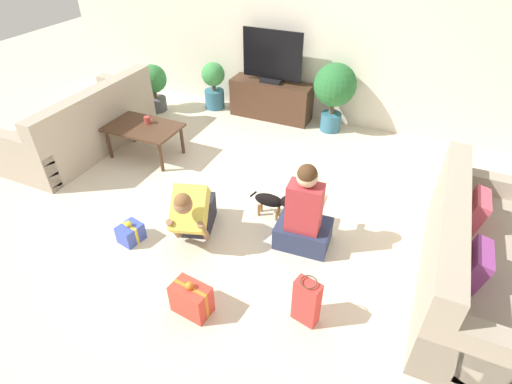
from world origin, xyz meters
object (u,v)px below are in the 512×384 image
at_px(potted_plant_back_left, 214,84).
at_px(mug, 147,120).
at_px(person_sitting, 304,217).
at_px(gift_box_b, 131,233).
at_px(potted_plant_back_right, 335,89).
at_px(person_kneeling, 193,212).
at_px(dog, 273,201).
at_px(sofa_left, 84,127).
at_px(tv, 272,59).
at_px(potted_plant_corner_left, 153,84).
at_px(gift_bag_a, 307,301).
at_px(tv_console, 271,100).
at_px(coffee_table, 144,130).
at_px(sofa_right, 475,264).
at_px(gift_box_a, 191,299).

height_order(potted_plant_back_left, mug, potted_plant_back_left).
xyz_separation_m(person_sitting, gift_box_b, (-1.58, -0.64, -0.25)).
distance_m(potted_plant_back_right, person_kneeling, 2.90).
distance_m(dog, mug, 2.11).
xyz_separation_m(potted_plant_back_left, person_sitting, (2.34, -2.49, -0.06)).
height_order(sofa_left, potted_plant_back_right, potted_plant_back_right).
xyz_separation_m(tv, potted_plant_corner_left, (-1.79, -0.52, -0.47)).
bearing_deg(potted_plant_back_right, gift_bag_a, -77.93).
relative_size(potted_plant_corner_left, gift_bag_a, 1.62).
bearing_deg(gift_bag_a, tv_console, 116.51).
xyz_separation_m(tv, dog, (0.95, -2.26, -0.70)).
relative_size(coffee_table, potted_plant_corner_left, 1.26).
distance_m(sofa_right, gift_box_a, 2.39).
bearing_deg(gift_box_b, person_kneeling, 30.21).
height_order(person_kneeling, dog, person_kneeling).
bearing_deg(potted_plant_back_left, dog, -49.10).
relative_size(tv_console, person_sitting, 1.30).
bearing_deg(gift_bag_a, potted_plant_back_right, 102.07).
xyz_separation_m(sofa_right, tv_console, (-2.87, 2.49, -0.02)).
relative_size(potted_plant_back_left, gift_box_b, 2.86).
height_order(person_kneeling, gift_box_b, person_kneeling).
distance_m(person_sitting, gift_box_b, 1.73).
bearing_deg(gift_box_b, sofa_left, 143.35).
bearing_deg(person_kneeling, mug, 121.38).
distance_m(sofa_left, sofa_right, 4.84).
bearing_deg(tv_console, coffee_table, -121.28).
distance_m(gift_box_a, gift_box_b, 1.12).
height_order(potted_plant_corner_left, gift_box_a, potted_plant_corner_left).
xyz_separation_m(coffee_table, potted_plant_corner_left, (-0.72, 1.23, 0.05)).
relative_size(sofa_right, potted_plant_back_right, 2.08).
distance_m(person_kneeling, dog, 0.85).
relative_size(potted_plant_corner_left, person_sitting, 0.77).
bearing_deg(potted_plant_corner_left, person_kneeling, -47.70).
bearing_deg(potted_plant_back_left, tv, 2.95).
height_order(gift_box_b, mug, mug).
height_order(tv_console, gift_box_a, tv_console).
distance_m(tv, potted_plant_back_right, 1.01).
bearing_deg(person_sitting, mug, -23.85).
height_order(person_kneeling, person_sitting, person_sitting).
distance_m(coffee_table, potted_plant_back_right, 2.66).
xyz_separation_m(tv, potted_plant_back_right, (0.97, -0.05, -0.27)).
xyz_separation_m(coffee_table, tv, (1.06, 1.75, 0.53)).
distance_m(potted_plant_back_left, dog, 2.93).
bearing_deg(mug, tv_console, 57.40).
bearing_deg(sofa_left, person_kneeling, 67.16).
height_order(sofa_left, dog, sofa_left).
bearing_deg(gift_box_a, potted_plant_back_right, 87.23).
xyz_separation_m(sofa_left, tv, (1.94, 1.90, 0.60)).
bearing_deg(potted_plant_back_right, sofa_left, -147.53).
distance_m(tv_console, person_kneeling, 2.88).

